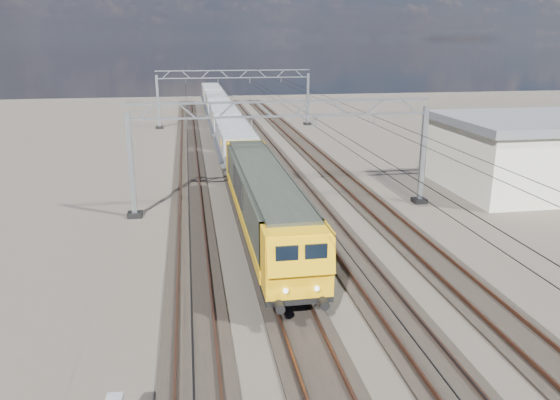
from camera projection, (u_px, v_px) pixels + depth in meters
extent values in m
plane|color=#2B2720|center=(295.00, 229.00, 32.19)|extent=(160.00, 160.00, 0.00)
cube|color=black|center=(192.00, 234.00, 31.22)|extent=(2.60, 140.00, 0.12)
cube|color=brown|center=(179.00, 232.00, 31.06)|extent=(0.08, 140.00, 0.16)
cube|color=brown|center=(204.00, 231.00, 31.29)|extent=(0.08, 140.00, 0.16)
cube|color=black|center=(261.00, 230.00, 31.85)|extent=(2.60, 140.00, 0.12)
cube|color=brown|center=(249.00, 228.00, 31.69)|extent=(0.08, 140.00, 0.16)
cube|color=brown|center=(273.00, 227.00, 31.92)|extent=(0.08, 140.00, 0.16)
cube|color=black|center=(328.00, 227.00, 32.49)|extent=(2.60, 140.00, 0.12)
cube|color=brown|center=(316.00, 225.00, 32.33)|extent=(0.08, 140.00, 0.16)
cube|color=brown|center=(339.00, 223.00, 32.56)|extent=(0.08, 140.00, 0.16)
cube|color=black|center=(391.00, 223.00, 33.13)|extent=(2.60, 140.00, 0.12)
cube|color=brown|center=(380.00, 221.00, 32.97)|extent=(0.08, 140.00, 0.16)
cube|color=brown|center=(403.00, 220.00, 33.20)|extent=(0.08, 140.00, 0.16)
cube|color=#939AA0|center=(131.00, 166.00, 33.52)|extent=(0.30, 0.30, 6.60)
cube|color=#939AA0|center=(423.00, 155.00, 36.55)|extent=(0.30, 0.30, 6.60)
cube|color=black|center=(135.00, 215.00, 34.42)|extent=(0.90, 0.90, 0.30)
cube|color=black|center=(419.00, 200.00, 37.44)|extent=(0.90, 0.90, 0.30)
cube|color=#939AA0|center=(283.00, 102.00, 33.97)|extent=(19.30, 0.18, 0.12)
cube|color=#939AA0|center=(283.00, 116.00, 34.23)|extent=(19.30, 0.18, 0.12)
cube|color=#939AA0|center=(147.00, 112.00, 32.78)|extent=(1.03, 0.10, 0.94)
cube|color=#939AA0|center=(187.00, 111.00, 33.16)|extent=(1.03, 0.10, 0.94)
cube|color=#939AA0|center=(226.00, 110.00, 33.53)|extent=(1.03, 0.10, 0.94)
cube|color=#939AA0|center=(264.00, 109.00, 33.91)|extent=(1.03, 0.10, 0.94)
cube|color=#939AA0|center=(302.00, 108.00, 34.29)|extent=(1.03, 0.10, 0.94)
cube|color=#939AA0|center=(338.00, 108.00, 34.67)|extent=(1.03, 0.10, 0.94)
cube|color=#939AA0|center=(374.00, 107.00, 35.05)|extent=(1.03, 0.10, 0.94)
cube|color=#939AA0|center=(409.00, 106.00, 35.42)|extent=(1.03, 0.10, 0.94)
cube|color=#939AA0|center=(187.00, 124.00, 33.37)|extent=(0.06, 0.06, 0.65)
cube|color=#939AA0|center=(252.00, 122.00, 34.00)|extent=(0.06, 0.06, 0.65)
cube|color=#939AA0|center=(314.00, 121.00, 34.64)|extent=(0.06, 0.06, 0.65)
cube|color=#939AA0|center=(374.00, 119.00, 35.28)|extent=(0.06, 0.06, 0.65)
cube|color=#939AA0|center=(158.00, 102.00, 67.57)|extent=(0.30, 0.30, 6.60)
cube|color=#939AA0|center=(308.00, 99.00, 70.59)|extent=(0.30, 0.30, 6.60)
cube|color=black|center=(160.00, 127.00, 68.46)|extent=(0.90, 0.90, 0.30)
cube|color=black|center=(307.00, 124.00, 71.49)|extent=(0.90, 0.90, 0.30)
cube|color=#939AA0|center=(234.00, 70.00, 68.02)|extent=(19.30, 0.18, 0.12)
cube|color=#939AA0|center=(234.00, 78.00, 68.27)|extent=(19.30, 0.18, 0.12)
cube|color=#939AA0|center=(166.00, 75.00, 66.82)|extent=(1.03, 0.10, 0.94)
cube|color=#939AA0|center=(186.00, 75.00, 67.20)|extent=(1.03, 0.10, 0.94)
cube|color=#939AA0|center=(205.00, 74.00, 67.58)|extent=(1.03, 0.10, 0.94)
cube|color=#939AA0|center=(224.00, 74.00, 67.96)|extent=(1.03, 0.10, 0.94)
cube|color=#939AA0|center=(243.00, 74.00, 68.34)|extent=(1.03, 0.10, 0.94)
cube|color=#939AA0|center=(262.00, 74.00, 68.71)|extent=(1.03, 0.10, 0.94)
cube|color=#939AA0|center=(281.00, 74.00, 69.09)|extent=(1.03, 0.10, 0.94)
cube|color=#939AA0|center=(299.00, 73.00, 69.47)|extent=(1.03, 0.10, 0.94)
cube|color=#939AA0|center=(186.00, 81.00, 67.41)|extent=(0.06, 0.06, 0.65)
cube|color=#939AA0|center=(218.00, 81.00, 68.05)|extent=(0.06, 0.06, 0.65)
cube|color=#939AA0|center=(250.00, 80.00, 68.69)|extent=(0.06, 0.06, 0.65)
cube|color=#939AA0|center=(281.00, 80.00, 69.32)|extent=(0.06, 0.06, 0.65)
cylinder|color=black|center=(187.00, 120.00, 37.24)|extent=(0.03, 140.00, 0.03)
cylinder|color=black|center=(186.00, 112.00, 37.10)|extent=(0.03, 140.00, 0.03)
cylinder|color=black|center=(245.00, 118.00, 37.88)|extent=(0.03, 140.00, 0.03)
cylinder|color=black|center=(245.00, 111.00, 37.74)|extent=(0.03, 140.00, 0.03)
cylinder|color=black|center=(301.00, 117.00, 38.51)|extent=(0.03, 140.00, 0.03)
cylinder|color=black|center=(301.00, 110.00, 38.37)|extent=(0.03, 140.00, 0.03)
cylinder|color=black|center=(356.00, 116.00, 39.15)|extent=(0.03, 140.00, 0.03)
cylinder|color=black|center=(356.00, 109.00, 39.01)|extent=(0.03, 140.00, 0.03)
cube|color=black|center=(284.00, 274.00, 24.27)|extent=(2.20, 3.60, 0.60)
cube|color=black|center=(251.00, 195.00, 36.56)|extent=(2.20, 3.60, 0.60)
cube|color=black|center=(264.00, 220.00, 30.31)|extent=(2.65, 20.00, 0.25)
cube|color=black|center=(264.00, 227.00, 30.41)|extent=(2.20, 4.50, 0.75)
cube|color=#282D25|center=(264.00, 196.00, 29.90)|extent=(2.65, 17.00, 2.60)
cube|color=#FFB60D|center=(240.00, 214.00, 29.97)|extent=(0.04, 17.00, 0.60)
cube|color=#FFB60D|center=(288.00, 212.00, 30.40)|extent=(0.04, 17.00, 0.60)
cube|color=black|center=(237.00, 186.00, 30.53)|extent=(0.05, 5.00, 1.40)
cube|color=black|center=(285.00, 184.00, 30.97)|extent=(0.05, 5.00, 1.40)
cube|color=#282D25|center=(264.00, 171.00, 29.51)|extent=(2.25, 18.00, 0.15)
cube|color=#FFB60D|center=(296.00, 259.00, 21.30)|extent=(2.65, 1.80, 2.60)
cube|color=#FFB60D|center=(301.00, 256.00, 20.26)|extent=(2.60, 0.46, 1.52)
cube|color=black|center=(287.00, 255.00, 20.05)|extent=(0.85, 0.08, 0.75)
cube|color=black|center=(316.00, 254.00, 20.22)|extent=(0.85, 0.08, 0.75)
cylinder|color=black|center=(280.00, 307.00, 20.42)|extent=(0.36, 0.50, 0.36)
cylinder|color=black|center=(324.00, 304.00, 20.69)|extent=(0.36, 0.50, 0.36)
cylinder|color=white|center=(286.00, 291.00, 20.39)|extent=(0.20, 0.08, 0.20)
cylinder|color=white|center=(317.00, 288.00, 20.58)|extent=(0.20, 0.08, 0.20)
cube|color=#FFB60D|center=(246.00, 161.00, 38.51)|extent=(2.65, 1.80, 2.60)
cube|color=#FFB60D|center=(245.00, 151.00, 39.27)|extent=(2.60, 0.46, 1.52)
cube|color=black|center=(237.00, 150.00, 39.24)|extent=(0.85, 0.08, 0.75)
cube|color=black|center=(252.00, 149.00, 39.42)|extent=(0.85, 0.08, 0.75)
cylinder|color=black|center=(233.00, 176.00, 39.91)|extent=(0.36, 0.50, 0.36)
cylinder|color=black|center=(256.00, 175.00, 40.18)|extent=(0.36, 0.50, 0.36)
cylinder|color=white|center=(236.00, 168.00, 39.68)|extent=(0.20, 0.08, 0.20)
cylinder|color=white|center=(253.00, 168.00, 39.87)|extent=(0.20, 0.08, 0.20)
cube|color=black|center=(241.00, 172.00, 42.90)|extent=(2.20, 2.60, 0.55)
cube|color=black|center=(232.00, 150.00, 51.42)|extent=(2.20, 2.60, 0.55)
cube|color=black|center=(236.00, 156.00, 47.06)|extent=(2.40, 13.00, 0.20)
cube|color=gray|center=(235.00, 137.00, 46.57)|extent=(2.80, 12.00, 1.80)
cube|color=#43464A|center=(225.00, 151.00, 46.77)|extent=(1.48, 12.00, 1.36)
cube|color=#43464A|center=(247.00, 151.00, 47.08)|extent=(1.48, 12.00, 1.36)
cube|color=#FFB60D|center=(221.00, 142.00, 43.48)|extent=(0.04, 1.20, 0.50)
cube|color=black|center=(227.00, 141.00, 56.33)|extent=(2.20, 2.60, 0.55)
cube|color=black|center=(222.00, 127.00, 64.85)|extent=(2.20, 2.60, 0.55)
cube|color=black|center=(224.00, 130.00, 60.49)|extent=(2.40, 13.00, 0.20)
cube|color=gray|center=(224.00, 115.00, 60.00)|extent=(2.80, 12.00, 1.80)
cube|color=#43464A|center=(216.00, 126.00, 60.20)|extent=(1.48, 12.00, 1.36)
cube|color=#43464A|center=(233.00, 126.00, 60.51)|extent=(1.48, 12.00, 1.36)
cube|color=#FFB60D|center=(212.00, 118.00, 56.91)|extent=(0.04, 1.20, 0.50)
cube|color=black|center=(219.00, 121.00, 69.76)|extent=(2.20, 2.60, 0.55)
cube|color=black|center=(215.00, 112.00, 78.28)|extent=(2.20, 2.60, 0.55)
cube|color=black|center=(217.00, 114.00, 73.92)|extent=(2.40, 13.00, 0.20)
cube|color=gray|center=(217.00, 101.00, 73.43)|extent=(2.80, 12.00, 1.80)
cube|color=#43464A|center=(210.00, 110.00, 73.63)|extent=(1.48, 12.00, 1.36)
cube|color=#43464A|center=(224.00, 110.00, 73.94)|extent=(1.48, 12.00, 1.36)
cube|color=#FFB60D|center=(207.00, 103.00, 70.34)|extent=(0.04, 1.20, 0.50)
cube|color=black|center=(214.00, 108.00, 83.19)|extent=(2.20, 2.60, 0.55)
cube|color=black|center=(211.00, 101.00, 91.70)|extent=(2.20, 2.60, 0.55)
cube|color=black|center=(212.00, 102.00, 87.35)|extent=(2.40, 13.00, 0.20)
cube|color=gray|center=(212.00, 91.00, 86.86)|extent=(2.80, 12.00, 1.80)
cube|color=#43464A|center=(206.00, 99.00, 87.06)|extent=(1.48, 12.00, 1.36)
cube|color=#43464A|center=(218.00, 99.00, 87.36)|extent=(1.48, 12.00, 1.36)
cube|color=#FFB60D|center=(203.00, 93.00, 83.77)|extent=(0.04, 1.20, 0.50)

